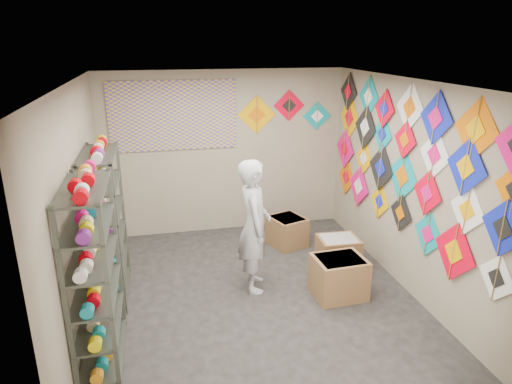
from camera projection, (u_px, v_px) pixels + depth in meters
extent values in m
plane|color=black|center=(254.00, 294.00, 5.92)|extent=(4.50, 4.50, 0.00)
plane|color=tan|center=(224.00, 153.00, 7.57)|extent=(4.00, 0.00, 4.00)
plane|color=tan|center=(318.00, 293.00, 3.41)|extent=(4.00, 0.00, 4.00)
plane|color=tan|center=(78.00, 209.00, 5.07)|extent=(0.00, 4.50, 4.50)
plane|color=tan|center=(404.00, 185.00, 5.91)|extent=(0.00, 4.50, 4.50)
plane|color=slate|center=(253.00, 82.00, 5.06)|extent=(4.50, 4.50, 0.00)
cube|color=#4C5147|center=(95.00, 276.00, 4.46)|extent=(0.40, 1.10, 1.90)
cube|color=#4C5147|center=(106.00, 226.00, 5.66)|extent=(0.40, 1.10, 1.90)
cylinder|color=#F60E7D|center=(88.00, 293.00, 3.99)|extent=(0.12, 0.10, 0.12)
cylinder|color=orange|center=(90.00, 282.00, 4.17)|extent=(0.12, 0.10, 0.12)
cylinder|color=yellow|center=(93.00, 272.00, 4.34)|extent=(0.12, 0.10, 0.12)
cylinder|color=white|center=(95.00, 263.00, 4.52)|extent=(0.12, 0.10, 0.12)
cylinder|color=#E6000D|center=(97.00, 254.00, 4.70)|extent=(0.12, 0.10, 0.12)
cylinder|color=#7F2190|center=(99.00, 246.00, 4.87)|extent=(0.12, 0.10, 0.12)
cylinder|color=beige|center=(102.00, 234.00, 5.19)|extent=(0.12, 0.10, 0.12)
cylinder|color=teal|center=(103.00, 227.00, 5.37)|extent=(0.12, 0.10, 0.12)
cylinder|color=#F60E7D|center=(104.00, 221.00, 5.54)|extent=(0.12, 0.10, 0.12)
cylinder|color=orange|center=(106.00, 216.00, 5.72)|extent=(0.12, 0.10, 0.12)
cylinder|color=yellow|center=(107.00, 210.00, 5.90)|extent=(0.12, 0.10, 0.12)
cylinder|color=white|center=(108.00, 205.00, 6.08)|extent=(0.12, 0.10, 0.12)
cube|color=white|center=(497.00, 278.00, 4.36)|extent=(0.02, 0.50, 0.50)
cube|color=#F70021|center=(454.00, 252.00, 4.94)|extent=(0.03, 0.70, 0.70)
cube|color=#0A9CA7|center=(428.00, 234.00, 5.43)|extent=(0.03, 0.57, 0.57)
cube|color=black|center=(401.00, 213.00, 5.98)|extent=(0.01, 0.52, 0.52)
cube|color=#FFB100|center=(380.00, 201.00, 6.56)|extent=(0.03, 0.53, 0.53)
cube|color=#FF0A79|center=(359.00, 186.00, 7.17)|extent=(0.03, 0.66, 0.66)
cube|color=#F66E00|center=(347.00, 177.00, 7.65)|extent=(0.03, 0.60, 0.60)
cube|color=#1324CC|center=(503.00, 228.00, 4.20)|extent=(0.02, 0.58, 0.58)
cube|color=white|center=(467.00, 210.00, 4.70)|extent=(0.03, 0.55, 0.55)
cube|color=#F70021|center=(427.00, 193.00, 5.36)|extent=(0.03, 0.57, 0.57)
cube|color=#0A9CA7|center=(403.00, 176.00, 5.90)|extent=(0.03, 0.71, 0.71)
cube|color=black|center=(381.00, 168.00, 6.42)|extent=(0.03, 0.68, 0.68)
cube|color=#FFB100|center=(364.00, 158.00, 6.96)|extent=(0.03, 0.53, 0.53)
cube|color=#FF0A79|center=(345.00, 149.00, 7.59)|extent=(0.01, 0.68, 0.68)
cube|color=#1324CC|center=(466.00, 167.00, 4.65)|extent=(0.03, 0.63, 0.63)
cube|color=white|center=(435.00, 155.00, 5.19)|extent=(0.01, 0.59, 0.59)
cube|color=#F70021|center=(405.00, 140.00, 5.75)|extent=(0.03, 0.51, 0.51)
cube|color=#0A9CA7|center=(382.00, 134.00, 6.34)|extent=(0.03, 0.54, 0.54)
cube|color=black|center=(365.00, 127.00, 6.81)|extent=(0.04, 0.68, 0.68)
cube|color=#FFB100|center=(350.00, 118.00, 7.37)|extent=(0.02, 0.72, 0.72)
cube|color=#F66E00|center=(476.00, 129.00, 4.49)|extent=(0.04, 0.66, 0.66)
cube|color=#1324CC|center=(436.00, 118.00, 5.09)|extent=(0.03, 0.62, 0.62)
cube|color=white|center=(410.00, 108.00, 5.62)|extent=(0.03, 0.62, 0.62)
cube|color=#F70021|center=(384.00, 109.00, 6.20)|extent=(0.03, 0.54, 0.54)
cube|color=#0A9CA7|center=(369.00, 97.00, 6.66)|extent=(0.01, 0.63, 0.63)
cube|color=black|center=(348.00, 91.00, 7.29)|extent=(0.02, 0.61, 0.61)
cube|color=#FFB100|center=(257.00, 115.00, 7.48)|extent=(0.64, 0.02, 0.64)
cube|color=#F70021|center=(289.00, 106.00, 7.55)|extent=(0.53, 0.02, 0.53)
cube|color=#0A9CA7|center=(317.00, 116.00, 7.72)|extent=(0.50, 0.02, 0.50)
cube|color=#5C479B|center=(173.00, 116.00, 7.18)|extent=(2.00, 0.01, 1.10)
imported|color=beige|center=(254.00, 226.00, 5.83)|extent=(0.75, 0.59, 1.76)
cube|color=brown|center=(339.00, 277.00, 5.82)|extent=(0.66, 0.56, 0.53)
cube|color=brown|center=(338.00, 253.00, 6.56)|extent=(0.58, 0.48, 0.46)
cube|color=brown|center=(287.00, 231.00, 7.28)|extent=(0.64, 0.67, 0.47)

